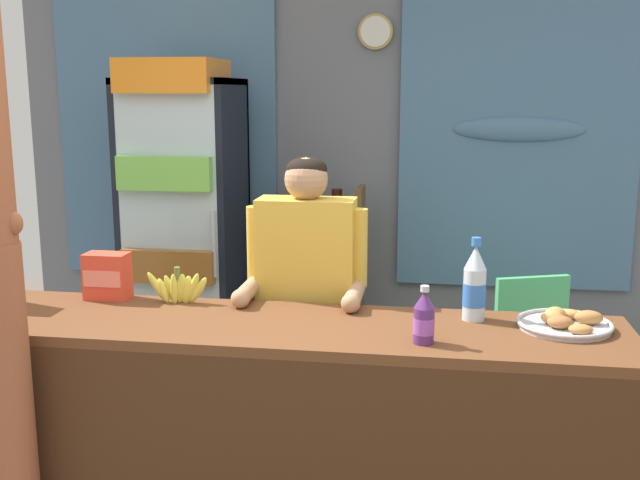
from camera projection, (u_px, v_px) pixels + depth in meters
name	position (u px, v px, depth m)	size (l,w,h in m)	color
ground_plane	(317.00, 466.00, 3.72)	(6.99, 6.99, 0.00)	#665B51
back_wall_curtained	(352.00, 146.00, 5.04)	(4.66, 0.22, 2.87)	slate
stall_counter	(266.00, 424.00, 2.85)	(2.75, 0.59, 0.96)	brown
drink_fridge	(184.00, 210.00, 4.68)	(0.69, 0.70, 2.03)	black
bottle_shelf_rack	(327.00, 275.00, 4.90)	(0.48, 0.28, 1.24)	brown
plastic_lawn_chair	(519.00, 334.00, 4.20)	(0.57, 0.57, 0.86)	#4CC675
shopkeeper	(306.00, 287.00, 3.30)	(0.54, 0.42, 1.56)	#28282D
soda_bottle_water	(475.00, 285.00, 2.90)	(0.09, 0.09, 0.33)	silver
soda_bottle_grape_soda	(424.00, 319.00, 2.63)	(0.08, 0.08, 0.21)	#56286B
snack_box_crackers	(107.00, 276.00, 3.21)	(0.18, 0.11, 0.20)	#E5422D
pastry_tray	(565.00, 323.00, 2.81)	(0.36, 0.36, 0.07)	#BCBCC1
banana_bunch	(178.00, 289.00, 3.15)	(0.28, 0.06, 0.16)	#DBCC42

